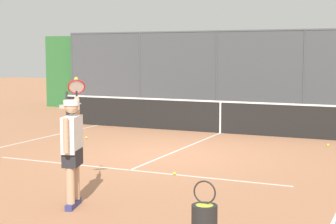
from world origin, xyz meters
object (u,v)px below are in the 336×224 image
at_px(tennis_player, 72,144).
at_px(tennis_ball_near_net, 328,145).
at_px(ball_basket, 204,223).
at_px(tennis_ball_near_baseline, 174,173).
at_px(tennis_ball_mid_court, 86,138).

xyz_separation_m(tennis_player, tennis_ball_near_net, (-2.79, -7.26, -0.94)).
distance_m(tennis_player, tennis_ball_near_net, 7.83).
bearing_deg(tennis_player, ball_basket, -124.63).
bearing_deg(tennis_player, tennis_ball_near_baseline, -28.51).
height_order(tennis_ball_mid_court, tennis_ball_near_baseline, same).
height_order(tennis_player, tennis_ball_near_net, tennis_player).
distance_m(tennis_ball_near_baseline, ball_basket, 3.94).
bearing_deg(tennis_ball_near_baseline, tennis_ball_mid_court, -37.59).
bearing_deg(tennis_ball_near_net, ball_basket, 87.63).
bearing_deg(tennis_ball_near_net, tennis_ball_mid_court, 13.67).
bearing_deg(ball_basket, tennis_ball_mid_court, -47.76).
distance_m(tennis_ball_mid_court, ball_basket, 8.82).
relative_size(tennis_ball_near_baseline, tennis_ball_near_net, 1.00).
height_order(tennis_ball_mid_court, ball_basket, ball_basket).
relative_size(tennis_player, tennis_ball_mid_court, 29.68).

